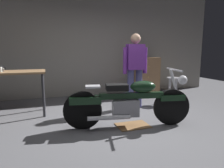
% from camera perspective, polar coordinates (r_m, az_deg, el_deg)
% --- Properties ---
extents(ground_plane, '(12.00, 12.00, 0.00)m').
position_cam_1_polar(ground_plane, '(3.51, 3.15, -12.40)').
color(ground_plane, slate).
extents(back_wall, '(8.00, 0.12, 3.10)m').
position_cam_1_polar(back_wall, '(5.95, -6.85, 11.80)').
color(back_wall, gray).
rests_on(back_wall, ground_plane).
extents(workbench, '(1.30, 0.64, 0.90)m').
position_cam_1_polar(workbench, '(4.43, -26.71, 1.75)').
color(workbench, '#99724C').
rests_on(workbench, ground_plane).
extents(motorcycle, '(2.16, 0.72, 1.00)m').
position_cam_1_polar(motorcycle, '(3.46, 4.93, -4.91)').
color(motorcycle, black).
rests_on(motorcycle, ground_plane).
extents(person_standing, '(0.57, 0.24, 1.67)m').
position_cam_1_polar(person_standing, '(4.57, 6.54, 4.66)').
color(person_standing, '#4C4B81').
rests_on(person_standing, ground_plane).
extents(shop_stool, '(0.32, 0.32, 0.64)m').
position_cam_1_polar(shop_stool, '(5.25, 16.89, 0.24)').
color(shop_stool, '#B2B2B7').
rests_on(shop_stool, ground_plane).
extents(wooden_dresser, '(0.80, 0.47, 1.10)m').
position_cam_1_polar(wooden_dresser, '(6.06, 9.19, 2.22)').
color(wooden_dresser, '#99724C').
rests_on(wooden_dresser, ground_plane).
extents(drip_tray, '(0.56, 0.40, 0.01)m').
position_cam_1_polar(drip_tray, '(3.63, 5.92, -11.58)').
color(drip_tray, olive).
rests_on(drip_tray, ground_plane).
extents(mug_white_ceramic, '(0.11, 0.07, 0.10)m').
position_cam_1_polar(mug_white_ceramic, '(4.34, -29.02, 3.60)').
color(mug_white_ceramic, white).
rests_on(mug_white_ceramic, workbench).
extents(mug_black_matte, '(0.11, 0.08, 0.11)m').
position_cam_1_polar(mug_black_matte, '(4.49, -28.70, 3.83)').
color(mug_black_matte, black).
rests_on(mug_black_matte, workbench).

